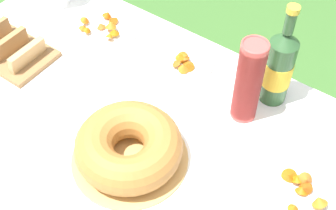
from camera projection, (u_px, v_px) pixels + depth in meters
garden_table at (162, 198)px, 1.22m from camera, size 1.81×1.07×0.66m
tablecloth at (162, 190)px, 1.19m from camera, size 1.82×1.08×0.10m
bundt_cake at (129, 147)px, 1.19m from camera, size 0.31×0.31×0.11m
cup_stack at (248, 82)px, 1.23m from camera, size 0.07×0.07×0.27m
cider_bottle_green at (279, 67)px, 1.28m from camera, size 0.08×0.08×0.33m
snack_plate_near at (103, 29)px, 1.56m from camera, size 0.23×0.23×0.05m
snack_plate_left at (183, 61)px, 1.46m from camera, size 0.20×0.20×0.06m
snack_plate_right at (300, 191)px, 1.16m from camera, size 0.24×0.24×0.06m
bread_board at (11, 50)px, 1.48m from camera, size 0.26×0.18×0.07m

